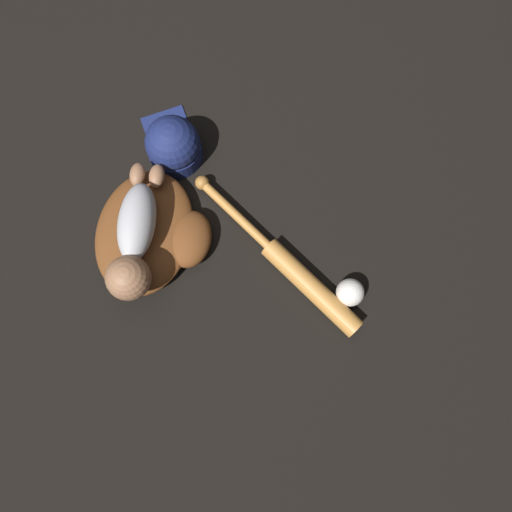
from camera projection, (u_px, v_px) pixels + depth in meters
name	position (u px, v px, depth m)	size (l,w,h in m)	color
ground_plane	(164.00, 219.00, 1.39)	(6.00, 6.00, 0.00)	black
baseball_glove	(152.00, 233.00, 1.34)	(0.38, 0.34, 0.08)	brown
baby_figure	(134.00, 241.00, 1.24)	(0.38, 0.16, 0.11)	#B2B2B7
baseball_bat	(295.00, 271.00, 1.32)	(0.33, 0.54, 0.06)	#C6843D
baseball	(350.00, 292.00, 1.30)	(0.07, 0.07, 0.07)	white
baseball_cap	(173.00, 145.00, 1.38)	(0.23, 0.21, 0.15)	navy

